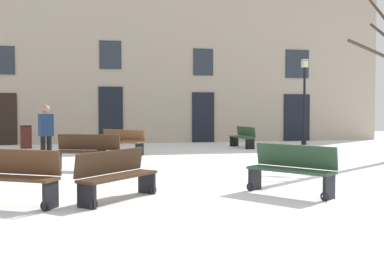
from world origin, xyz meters
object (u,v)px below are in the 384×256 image
(bench_near_lamp, at_px, (116,175))
(bench_back_to_back_left, at_px, (87,151))
(bench_by_litter_bin, at_px, (243,137))
(person_strolling, at_px, (46,132))
(bench_near_center_tree, at_px, (292,169))
(bench_facing_shops, at_px, (121,141))
(litter_bin, at_px, (26,137))
(streetlamp, at_px, (304,92))
(bench_far_corner, at_px, (12,177))

(bench_near_lamp, xyz_separation_m, bench_back_to_back_left, (-0.57, 4.32, 0.04))
(bench_by_litter_bin, bearing_deg, person_strolling, -66.13)
(bench_near_center_tree, distance_m, bench_by_litter_bin, 10.56)
(bench_facing_shops, bearing_deg, bench_back_to_back_left, -63.75)
(bench_near_lamp, bearing_deg, bench_near_center_tree, -48.17)
(bench_near_center_tree, bearing_deg, bench_by_litter_bin, 130.12)
(bench_facing_shops, relative_size, bench_near_lamp, 1.06)
(litter_bin, height_order, person_strolling, person_strolling)
(streetlamp, distance_m, litter_bin, 11.89)
(streetlamp, distance_m, person_strolling, 11.84)
(litter_bin, height_order, bench_far_corner, bench_far_corner)
(bench_facing_shops, bearing_deg, bench_by_litter_bin, 62.31)
(litter_bin, distance_m, bench_back_to_back_left, 7.73)
(bench_near_lamp, height_order, bench_near_center_tree, bench_near_center_tree)
(streetlamp, bearing_deg, bench_back_to_back_left, -143.28)
(bench_far_corner, xyz_separation_m, bench_near_lamp, (1.71, 0.14, -0.04))
(streetlamp, relative_size, bench_near_center_tree, 2.38)
(person_strolling, bearing_deg, streetlamp, 1.54)
(bench_near_center_tree, bearing_deg, bench_facing_shops, 160.64)
(bench_far_corner, bearing_deg, bench_facing_shops, 103.68)
(bench_facing_shops, relative_size, bench_by_litter_bin, 0.98)
(litter_bin, distance_m, person_strolling, 6.10)
(streetlamp, bearing_deg, bench_far_corner, -132.44)
(bench_facing_shops, height_order, bench_by_litter_bin, bench_facing_shops)
(bench_facing_shops, height_order, bench_far_corner, bench_far_corner)
(bench_by_litter_bin, bearing_deg, bench_back_to_back_left, -54.03)
(bench_facing_shops, bearing_deg, streetlamp, 61.08)
(bench_far_corner, height_order, bench_near_center_tree, bench_far_corner)
(bench_near_lamp, bearing_deg, litter_bin, 57.97)
(person_strolling, bearing_deg, bench_near_lamp, -99.54)
(streetlamp, distance_m, bench_back_to_back_left, 11.66)
(streetlamp, xyz_separation_m, bench_far_corner, (-10.38, -11.35, -1.85))
(streetlamp, height_order, bench_far_corner, streetlamp)
(bench_back_to_back_left, bearing_deg, bench_by_litter_bin, 63.58)
(bench_facing_shops, xyz_separation_m, bench_by_litter_bin, (5.02, 1.90, -0.01))
(bench_facing_shops, relative_size, bench_near_center_tree, 1.03)
(litter_bin, relative_size, person_strolling, 0.54)
(streetlamp, xyz_separation_m, bench_near_center_tree, (-5.43, -11.28, -1.86))
(litter_bin, bearing_deg, bench_back_to_back_left, -71.12)
(streetlamp, bearing_deg, bench_by_litter_bin, -162.51)
(bench_facing_shops, distance_m, bench_near_lamp, 8.34)
(bench_near_lamp, distance_m, bench_near_center_tree, 3.23)
(bench_facing_shops, xyz_separation_m, bench_back_to_back_left, (-1.10, -4.00, 0.03))
(litter_bin, height_order, bench_near_center_tree, bench_near_center_tree)
(bench_facing_shops, xyz_separation_m, bench_far_corner, (-2.24, -8.46, 0.03))
(bench_back_to_back_left, xyz_separation_m, bench_by_litter_bin, (6.12, 5.90, -0.04))
(bench_near_lamp, xyz_separation_m, bench_by_litter_bin, (5.55, 10.22, -0.01))
(streetlamp, xyz_separation_m, litter_bin, (-11.73, 0.42, -1.88))
(bench_facing_shops, relative_size, bench_back_to_back_left, 0.95)
(bench_near_lamp, bearing_deg, streetlamp, 5.48)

